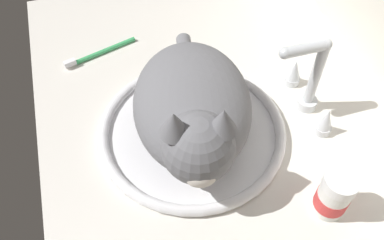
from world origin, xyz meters
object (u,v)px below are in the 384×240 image
object	(u,v)px
toothbrush	(99,53)
pill_bottle	(334,195)
sink_basin	(192,130)
cat	(193,112)
faucet	(310,83)

from	to	relation	value
toothbrush	pill_bottle	bearing A→B (deg)	32.55
sink_basin	toothbrush	world-z (taller)	sink_basin
cat	pill_bottle	world-z (taller)	cat
cat	pill_bottle	size ratio (longest dim) A/B	4.34
pill_bottle	cat	bearing A→B (deg)	-137.24
sink_basin	faucet	xyz separation A→B (cm)	(0.00, 23.23, 5.94)
sink_basin	faucet	size ratio (longest dim) A/B	2.06
sink_basin	faucet	world-z (taller)	faucet
sink_basin	pill_bottle	distance (cm)	27.77
sink_basin	pill_bottle	bearing A→B (deg)	38.68
faucet	cat	bearing A→B (deg)	-84.34
faucet	pill_bottle	size ratio (longest dim) A/B	1.83
cat	toothbrush	xyz separation A→B (cm)	(-29.44, -13.31, -8.55)
cat	toothbrush	bearing A→B (deg)	-155.67
toothbrush	cat	bearing A→B (deg)	24.33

